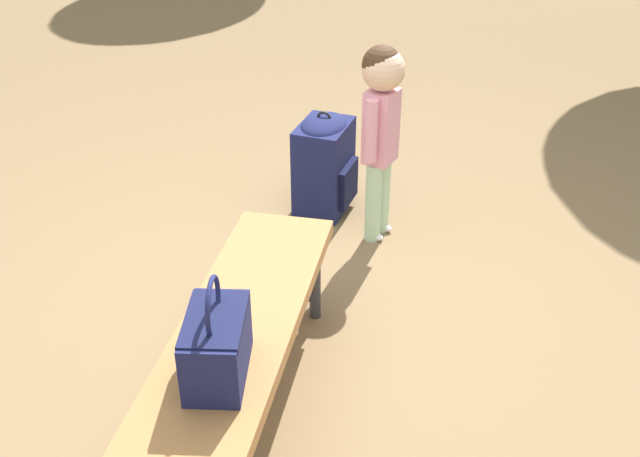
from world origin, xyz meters
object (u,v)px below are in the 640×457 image
Objects in this scene: handbag at (217,343)px; child_standing at (381,114)px; park_bench at (235,344)px; backpack_large at (324,162)px.

child_standing reaches higher than handbag.
handbag is 0.36× the size of child_standing.
handbag is at bearing 172.36° from child_standing.
backpack_large is (1.67, 0.08, -0.10)m from park_bench.
backpack_large is at bearing 2.81° from park_bench.
park_bench is at bearing 7.14° from handbag.
backpack_large is (1.88, 0.11, -0.29)m from handbag.
handbag is at bearing -172.86° from park_bench.
child_standing is 0.56m from backpack_large.
child_standing is at bearing -7.64° from handbag.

